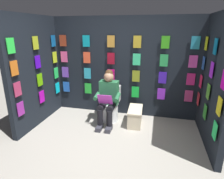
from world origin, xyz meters
The scene contains 7 objects.
ground_plane centered at (0.00, 0.00, 0.00)m, with size 30.00×30.00×0.00m, color #9E998E.
display_wall_back centered at (0.00, -1.75, 1.15)m, with size 3.47×0.14×2.29m.
display_wall_left centered at (-1.74, -0.85, 1.15)m, with size 0.14×1.71×2.29m.
display_wall_right centered at (1.74, -0.85, 1.15)m, with size 0.14×1.71×2.29m.
toilet centered at (0.22, -1.33, 0.33)m, with size 0.41×0.55×0.77m.
person_reading centered at (0.22, -1.10, 0.60)m, with size 0.53×0.68×1.19m.
comic_longbox_near centered at (-0.36, -1.21, 0.18)m, with size 0.32×0.62×0.37m.
Camera 1 is at (-0.79, 2.61, 2.01)m, focal length 30.68 mm.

